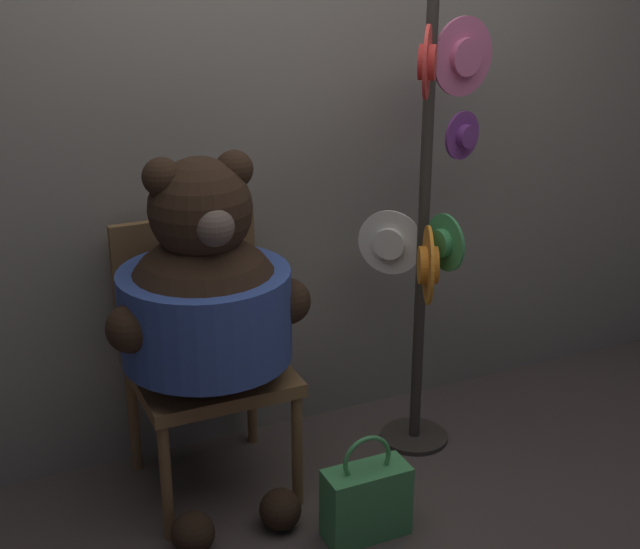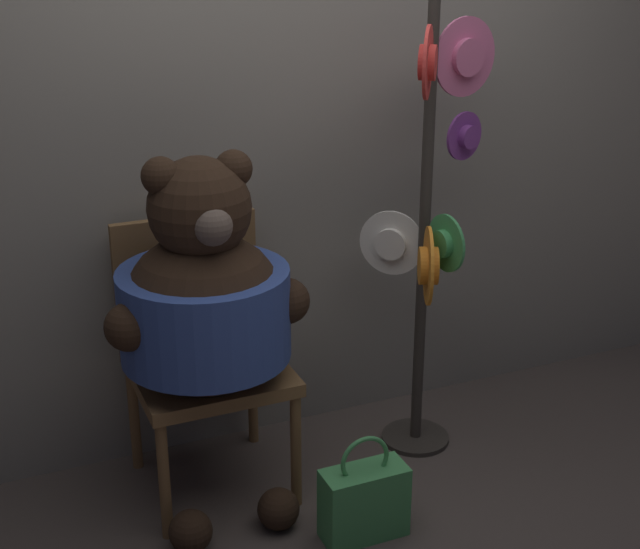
% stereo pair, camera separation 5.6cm
% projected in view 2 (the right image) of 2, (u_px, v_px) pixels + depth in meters
% --- Properties ---
extents(ground_plane, '(14.00, 14.00, 0.00)m').
position_uv_depth(ground_plane, '(359.00, 507.00, 3.29)').
color(ground_plane, '#4C423D').
extents(wall_back, '(8.00, 0.10, 2.67)m').
position_uv_depth(wall_back, '(282.00, 112.00, 3.43)').
color(wall_back, gray).
rests_on(wall_back, ground_plane).
extents(chair, '(0.55, 0.54, 1.00)m').
position_uv_depth(chair, '(201.00, 345.00, 3.30)').
color(chair, brown).
rests_on(chair, ground_plane).
extents(teddy_bear, '(0.72, 0.63, 1.32)m').
position_uv_depth(teddy_bear, '(205.00, 304.00, 3.05)').
color(teddy_bear, black).
rests_on(teddy_bear, ground_plane).
extents(hat_display_rack, '(0.49, 0.49, 1.83)m').
position_uv_depth(hat_display_rack, '(431.00, 216.00, 3.34)').
color(hat_display_rack, '#332D28').
rests_on(hat_display_rack, ground_plane).
extents(handbag_on_ground, '(0.30, 0.14, 0.40)m').
position_uv_depth(handbag_on_ground, '(364.00, 501.00, 3.09)').
color(handbag_on_ground, '#479E56').
rests_on(handbag_on_ground, ground_plane).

